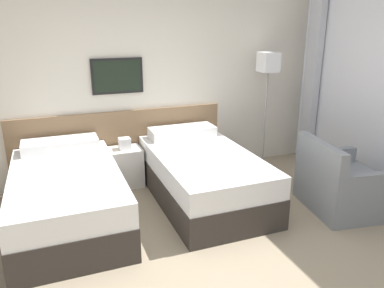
{
  "coord_description": "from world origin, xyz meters",
  "views": [
    {
      "loc": [
        -1.25,
        -2.51,
        2.01
      ],
      "look_at": [
        0.17,
        1.17,
        0.73
      ],
      "focal_mm": 35.0,
      "sensor_mm": 36.0,
      "label": 1
    }
  ],
  "objects_px": {
    "floor_lamp": "(268,72)",
    "armchair": "(342,187)",
    "bed_near_door": "(67,196)",
    "nightstand": "(126,166)",
    "bed_near_window": "(203,176)"
  },
  "relations": [
    {
      "from": "floor_lamp",
      "to": "armchair",
      "type": "xyz_separation_m",
      "value": [
        0.14,
        -1.45,
        -1.12
      ]
    },
    {
      "from": "floor_lamp",
      "to": "armchair",
      "type": "distance_m",
      "value": 1.83
    },
    {
      "from": "bed_near_door",
      "to": "nightstand",
      "type": "bearing_deg",
      "value": 43.76
    },
    {
      "from": "bed_near_window",
      "to": "nightstand",
      "type": "distance_m",
      "value": 1.05
    },
    {
      "from": "bed_near_door",
      "to": "bed_near_window",
      "type": "relative_size",
      "value": 1.0
    },
    {
      "from": "bed_near_door",
      "to": "armchair",
      "type": "bearing_deg",
      "value": -15.1
    },
    {
      "from": "bed_near_window",
      "to": "armchair",
      "type": "xyz_separation_m",
      "value": [
        1.37,
        -0.78,
        -0.04
      ]
    },
    {
      "from": "nightstand",
      "to": "armchair",
      "type": "relative_size",
      "value": 0.64
    },
    {
      "from": "bed_near_door",
      "to": "floor_lamp",
      "type": "relative_size",
      "value": 1.17
    },
    {
      "from": "bed_near_door",
      "to": "nightstand",
      "type": "height_order",
      "value": "bed_near_door"
    },
    {
      "from": "floor_lamp",
      "to": "armchair",
      "type": "height_order",
      "value": "floor_lamp"
    },
    {
      "from": "bed_near_window",
      "to": "floor_lamp",
      "type": "xyz_separation_m",
      "value": [
        1.23,
        0.67,
        1.08
      ]
    },
    {
      "from": "bed_near_door",
      "to": "nightstand",
      "type": "relative_size",
      "value": 3.01
    },
    {
      "from": "nightstand",
      "to": "floor_lamp",
      "type": "bearing_deg",
      "value": -1.8
    },
    {
      "from": "bed_near_window",
      "to": "bed_near_door",
      "type": "bearing_deg",
      "value": 180.0
    }
  ]
}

